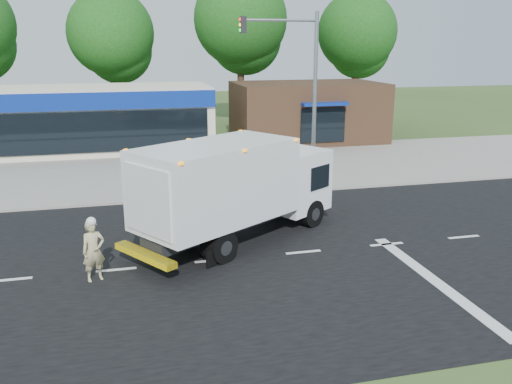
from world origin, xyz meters
TOP-DOWN VIEW (x-y plane):
  - ground at (0.00, 0.00)m, footprint 120.00×120.00m
  - road_asphalt at (0.00, 0.00)m, footprint 60.00×14.00m
  - sidewalk at (0.00, 8.20)m, footprint 60.00×2.40m
  - parking_apron at (0.00, 14.00)m, footprint 60.00×9.00m
  - lane_markings at (1.35, -1.35)m, footprint 55.20×7.00m
  - ems_box_truck at (-1.95, 1.61)m, footprint 8.08×6.46m
  - emergency_worker at (-6.57, -0.58)m, footprint 0.77×0.63m
  - retail_strip_mall at (-9.00, 19.93)m, footprint 18.00×6.20m
  - brown_storefront at (7.00, 19.98)m, footprint 10.00×6.70m
  - traffic_signal_pole at (2.35, 7.60)m, footprint 3.51×0.25m
  - background_trees at (-0.85, 28.16)m, footprint 36.77×7.39m

SIDE VIEW (x-z plane):
  - ground at x=0.00m, z-range 0.00..0.00m
  - road_asphalt at x=0.00m, z-range -0.01..0.01m
  - parking_apron at x=0.00m, z-range 0.00..0.02m
  - lane_markings at x=1.35m, z-range 0.01..0.02m
  - sidewalk at x=0.00m, z-range 0.00..0.12m
  - emergency_worker at x=-6.57m, z-range -0.02..1.91m
  - brown_storefront at x=7.00m, z-range 0.00..4.00m
  - retail_strip_mall at x=-9.00m, z-range 0.01..4.01m
  - ems_box_truck at x=-1.95m, z-range 0.27..3.84m
  - traffic_signal_pole at x=2.35m, z-range 0.92..8.92m
  - background_trees at x=-0.85m, z-range 1.33..13.43m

